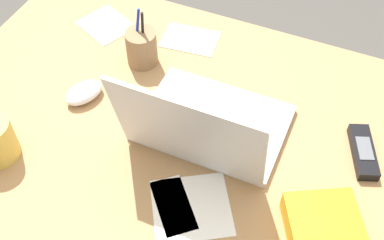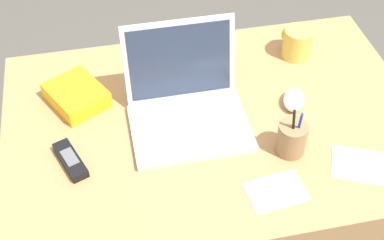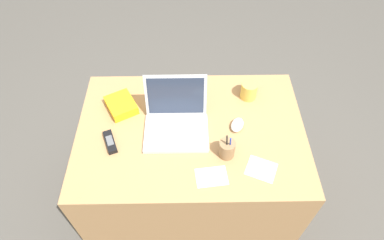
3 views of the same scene
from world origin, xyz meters
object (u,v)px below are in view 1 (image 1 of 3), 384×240
Objects in this scene: cordless_phone at (363,152)px; pen_holder at (142,47)px; laptop at (206,126)px; snack_bag at (326,234)px; computer_mouse at (84,92)px.

cordless_phone is 0.58m from pen_holder.
cordless_phone is 0.92× the size of pen_holder.
laptop is 0.33m from snack_bag.
computer_mouse is 0.65m from cordless_phone.
snack_bag is (-0.62, 0.14, 0.01)m from computer_mouse.
laptop reaches higher than snack_bag.
pen_holder is 0.94× the size of snack_bag.
laptop reaches higher than pen_holder.
laptop reaches higher than computer_mouse.
cordless_phone is (-0.33, -0.10, -0.04)m from laptop.
computer_mouse is 0.62× the size of pen_holder.
cordless_phone is 0.86× the size of snack_bag.
pen_holder reaches higher than cordless_phone.
snack_bag is at bearing 82.92° from cordless_phone.
laptop is 1.95× the size of snack_bag.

